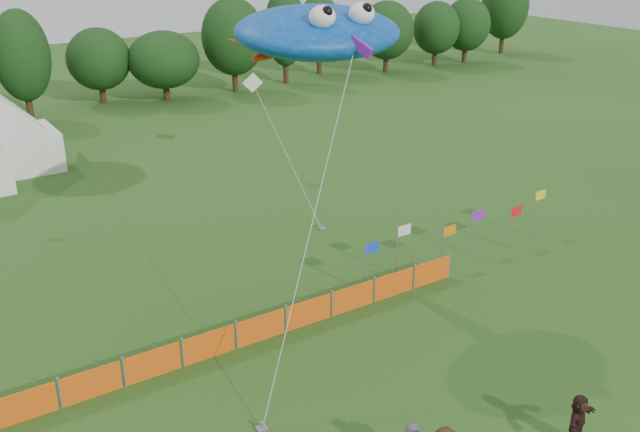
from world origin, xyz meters
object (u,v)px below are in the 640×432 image
barrier_fence (261,328)px  stingray_kite (313,31)px  tent_right (8,139)px  spectator_f (578,420)px

barrier_fence → stingray_kite: bearing=30.0°
stingray_kite → tent_right: bearing=107.1°
stingray_kite → barrier_fence: bearing=-150.0°
tent_right → stingray_kite: bearing=-72.9°
tent_right → spectator_f: size_ratio=3.30×
tent_right → barrier_fence: (3.35, -24.62, -1.41)m
spectator_f → stingray_kite: bearing=79.5°
spectator_f → stingray_kite: stingray_kite is taller
tent_right → stingray_kite: (6.95, -22.54, 8.36)m
spectator_f → stingray_kite: 15.13m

